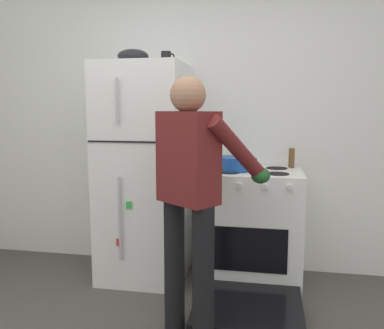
{
  "coord_description": "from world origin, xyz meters",
  "views": [
    {
      "loc": [
        0.61,
        -1.63,
        1.42
      ],
      "look_at": [
        0.05,
        1.32,
        1.0
      ],
      "focal_mm": 37.91,
      "sensor_mm": 36.0,
      "label": 1
    }
  ],
  "objects_px": {
    "refrigerator": "(145,173)",
    "mixing_bowl": "(133,56)",
    "stove_range": "(252,229)",
    "coffee_mug": "(166,57)",
    "red_pot": "(233,163)",
    "pepper_mill": "(292,158)",
    "person_cook": "(193,185)"
  },
  "relations": [
    {
      "from": "stove_range",
      "to": "person_cook",
      "type": "relative_size",
      "value": 0.77
    },
    {
      "from": "pepper_mill",
      "to": "mixing_bowl",
      "type": "bearing_deg",
      "value": -171.1
    },
    {
      "from": "coffee_mug",
      "to": "pepper_mill",
      "type": "relative_size",
      "value": 0.71
    },
    {
      "from": "person_cook",
      "to": "red_pot",
      "type": "distance_m",
      "value": 0.82
    },
    {
      "from": "pepper_mill",
      "to": "mixing_bowl",
      "type": "distance_m",
      "value": 1.53
    },
    {
      "from": "person_cook",
      "to": "coffee_mug",
      "type": "relative_size",
      "value": 14.28
    },
    {
      "from": "refrigerator",
      "to": "pepper_mill",
      "type": "bearing_deg",
      "value": 9.5
    },
    {
      "from": "person_cook",
      "to": "coffee_mug",
      "type": "xyz_separation_m",
      "value": [
        -0.39,
        0.9,
        0.86
      ]
    },
    {
      "from": "refrigerator",
      "to": "mixing_bowl",
      "type": "xyz_separation_m",
      "value": [
        -0.08,
        0.0,
        0.94
      ]
    },
    {
      "from": "red_pot",
      "to": "refrigerator",
      "type": "bearing_deg",
      "value": 176.14
    },
    {
      "from": "person_cook",
      "to": "pepper_mill",
      "type": "xyz_separation_m",
      "value": [
        0.63,
        1.05,
        0.05
      ]
    },
    {
      "from": "stove_range",
      "to": "mixing_bowl",
      "type": "bearing_deg",
      "value": 178.94
    },
    {
      "from": "stove_range",
      "to": "coffee_mug",
      "type": "bearing_deg",
      "value": 174.56
    },
    {
      "from": "pepper_mill",
      "to": "mixing_bowl",
      "type": "relative_size",
      "value": 0.63
    },
    {
      "from": "stove_range",
      "to": "mixing_bowl",
      "type": "distance_m",
      "value": 1.69
    },
    {
      "from": "refrigerator",
      "to": "red_pot",
      "type": "height_order",
      "value": "refrigerator"
    },
    {
      "from": "mixing_bowl",
      "to": "pepper_mill",
      "type": "bearing_deg",
      "value": 8.9
    },
    {
      "from": "refrigerator",
      "to": "mixing_bowl",
      "type": "distance_m",
      "value": 0.95
    },
    {
      "from": "mixing_bowl",
      "to": "red_pot",
      "type": "bearing_deg",
      "value": -3.5
    },
    {
      "from": "pepper_mill",
      "to": "mixing_bowl",
      "type": "height_order",
      "value": "mixing_bowl"
    },
    {
      "from": "coffee_mug",
      "to": "stove_range",
      "type": "bearing_deg",
      "value": -5.44
    },
    {
      "from": "person_cook",
      "to": "coffee_mug",
      "type": "height_order",
      "value": "coffee_mug"
    },
    {
      "from": "refrigerator",
      "to": "coffee_mug",
      "type": "height_order",
      "value": "coffee_mug"
    },
    {
      "from": "stove_range",
      "to": "person_cook",
      "type": "bearing_deg",
      "value": -111.65
    },
    {
      "from": "stove_range",
      "to": "pepper_mill",
      "type": "relative_size",
      "value": 7.87
    },
    {
      "from": "red_pot",
      "to": "coffee_mug",
      "type": "xyz_separation_m",
      "value": [
        -0.55,
        0.1,
        0.83
      ]
    },
    {
      "from": "red_pot",
      "to": "person_cook",
      "type": "bearing_deg",
      "value": -101.98
    },
    {
      "from": "person_cook",
      "to": "mixing_bowl",
      "type": "xyz_separation_m",
      "value": [
        -0.65,
        0.85,
        0.87
      ]
    },
    {
      "from": "red_pot",
      "to": "mixing_bowl",
      "type": "xyz_separation_m",
      "value": [
        -0.82,
        0.05,
        0.84
      ]
    },
    {
      "from": "mixing_bowl",
      "to": "stove_range",
      "type": "bearing_deg",
      "value": -1.06
    },
    {
      "from": "mixing_bowl",
      "to": "person_cook",
      "type": "bearing_deg",
      "value": -52.63
    },
    {
      "from": "coffee_mug",
      "to": "pepper_mill",
      "type": "xyz_separation_m",
      "value": [
        1.01,
        0.15,
        -0.81
      ]
    }
  ]
}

